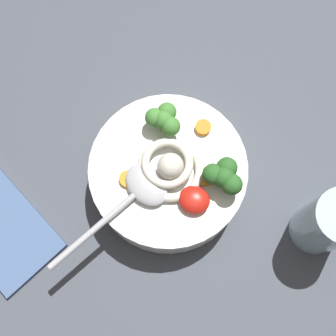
% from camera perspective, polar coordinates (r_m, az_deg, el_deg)
% --- Properties ---
extents(table_slab, '(1.22, 1.22, 0.03)m').
position_cam_1_polar(table_slab, '(0.65, 1.76, -3.27)').
color(table_slab, '#474C56').
rests_on(table_slab, ground).
extents(soup_bowl, '(0.20, 0.20, 0.07)m').
position_cam_1_polar(soup_bowl, '(0.61, -0.00, -0.81)').
color(soup_bowl, white).
rests_on(soup_bowl, table_slab).
extents(noodle_pile, '(0.09, 0.09, 0.04)m').
position_cam_1_polar(noodle_pile, '(0.57, 0.20, 0.12)').
color(noodle_pile, silver).
rests_on(noodle_pile, soup_bowl).
extents(soup_spoon, '(0.11, 0.17, 0.02)m').
position_cam_1_polar(soup_spoon, '(0.56, -3.73, -2.98)').
color(soup_spoon, '#B7B7BC').
rests_on(soup_spoon, soup_bowl).
extents(chili_sauce_dollop, '(0.04, 0.03, 0.02)m').
position_cam_1_polar(chili_sauce_dollop, '(0.56, 3.25, -3.93)').
color(chili_sauce_dollop, red).
rests_on(chili_sauce_dollop, soup_bowl).
extents(broccoli_floret_left, '(0.05, 0.04, 0.04)m').
position_cam_1_polar(broccoli_floret_left, '(0.57, -0.50, 6.04)').
color(broccoli_floret_left, '#7A9E60').
rests_on(broccoli_floret_left, soup_bowl).
extents(broccoli_floret_beside_chili, '(0.05, 0.04, 0.04)m').
position_cam_1_polar(broccoli_floret_beside_chili, '(0.55, 6.89, -0.98)').
color(broccoli_floret_beside_chili, '#7A9E60').
rests_on(broccoli_floret_beside_chili, soup_bowl).
extents(carrot_slice_far, '(0.02, 0.02, 0.01)m').
position_cam_1_polar(carrot_slice_far, '(0.59, 4.12, 5.09)').
color(carrot_slice_far, orange).
rests_on(carrot_slice_far, soup_bowl).
extents(carrot_slice_rear, '(0.02, 0.02, 0.01)m').
position_cam_1_polar(carrot_slice_rear, '(0.57, 4.48, -1.08)').
color(carrot_slice_rear, orange).
rests_on(carrot_slice_rear, soup_bowl).
extents(carrot_slice_right, '(0.02, 0.02, 0.01)m').
position_cam_1_polar(carrot_slice_right, '(0.57, -4.98, -1.37)').
color(carrot_slice_right, orange).
rests_on(carrot_slice_right, soup_bowl).
extents(drinking_glass, '(0.07, 0.07, 0.12)m').
position_cam_1_polar(drinking_glass, '(0.60, 19.06, -6.46)').
color(drinking_glass, silver).
rests_on(drinking_glass, table_slab).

